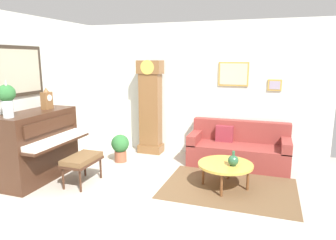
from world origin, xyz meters
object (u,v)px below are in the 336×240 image
Objects in this scene: piano at (38,145)px; green_jug at (233,160)px; flower_vase at (7,97)px; coffee_table at (225,165)px; potted_plant at (120,146)px; piano_bench at (82,160)px; grandfather_clock at (151,110)px; mantel_clock at (47,99)px; couch at (238,149)px.

green_jug is at bearing 10.49° from piano.
flower_vase is 3.57m from green_jug.
flower_vase is at bearing -158.68° from coffee_table.
flower_vase is 2.33m from potted_plant.
piano_bench is 2.46m from green_jug.
flower_vase is at bearing -116.02° from grandfather_clock.
piano_bench is at bearing 35.65° from flower_vase.
potted_plant is at bearing 46.23° from mantel_clock.
grandfather_clock is at bearing 66.08° from potted_plant.
mantel_clock is at bearing -173.21° from coffee_table.
mantel_clock is at bearing -125.94° from grandfather_clock.
piano reaches higher than coffee_table.
green_jug reaches higher than piano_bench.
green_jug is (1.97, -1.43, -0.47)m from grandfather_clock.
piano_bench is 0.34× the size of grandfather_clock.
coffee_table is at bearing 153.75° from green_jug.
potted_plant is at bearing 165.24° from coffee_table.
mantel_clock reaches higher than couch.
piano_bench is at bearing -16.57° from mantel_clock.
grandfather_clock reaches higher than couch.
piano_bench is 1.84× the size of mantel_clock.
piano_bench is 1.25× the size of potted_plant.
mantel_clock is at bearing 163.43° from piano_bench.
grandfather_clock reaches higher than flower_vase.
piano_bench reaches higher than coffee_table.
coffee_table is 1.52× the size of flower_vase.
mantel_clock is at bearing -154.06° from couch.
piano_bench is 2.96m from couch.
couch reaches higher than coffee_table.
flower_vase is (-0.83, -0.59, 1.09)m from piano_bench.
piano_bench is at bearing -102.18° from grandfather_clock.
piano is 0.81m from mantel_clock.
coffee_table is at bearing 12.01° from piano.
piano is 3.79× the size of mantel_clock.
piano is 6.00× the size of green_jug.
piano_bench is (0.83, 0.04, -0.19)m from piano.
piano_bench is 1.20m from potted_plant.
piano_bench is at bearing -164.84° from coffee_table.
potted_plant reaches higher than coffee_table.
potted_plant is (-2.19, 0.58, -0.05)m from coffee_table.
piano is 2.48× the size of flower_vase.
flower_vase is (-1.26, -2.57, 0.53)m from grandfather_clock.
green_jug is at bearing -26.25° from coffee_table.
mantel_clock is (-3.18, -1.55, 1.04)m from couch.
couch is at bearing 30.00° from piano.
piano_bench is 2.92× the size of green_jug.
piano reaches higher than potted_plant.
couch is 2.16× the size of coffee_table.
coffee_table is 0.18m from green_jug.
grandfather_clock is (0.43, 1.98, 0.56)m from piano_bench.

